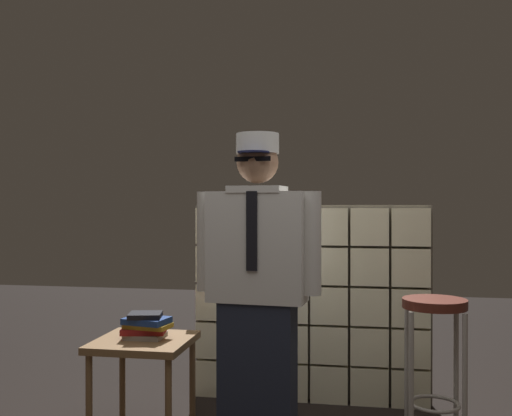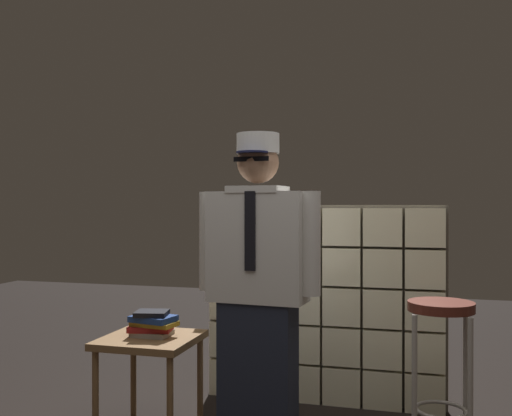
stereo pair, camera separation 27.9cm
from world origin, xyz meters
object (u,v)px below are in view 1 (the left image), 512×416
Objects in this scene: standing_person at (258,288)px; book_stack at (146,326)px; side_table at (144,352)px; bar_stool at (435,337)px.

standing_person is 0.72m from book_stack.
side_table is 0.15m from book_stack.
bar_stool reaches higher than book_stack.
bar_stool is 1.45× the size of side_table.
side_table is at bearing -175.38° from bar_stool.
standing_person is at bearing -11.02° from book_stack.
bar_stool is 1.58m from book_stack.
standing_person is at bearing -10.26° from side_table.
standing_person reaches higher than bar_stool.
bar_stool is 1.60m from side_table.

